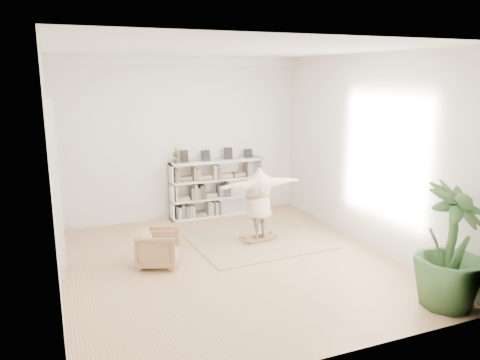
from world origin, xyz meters
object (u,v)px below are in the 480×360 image
at_px(armchair, 159,248).
at_px(houseplant, 451,247).
at_px(rocker_board, 258,238).
at_px(person, 259,201).
at_px(bookshelf, 217,189).

xyz_separation_m(armchair, houseplant, (3.46, -2.96, 0.57)).
bearing_deg(rocker_board, armchair, -171.22).
bearing_deg(armchair, person, -56.30).
xyz_separation_m(rocker_board, houseplant, (1.39, -3.39, 0.81)).
height_order(rocker_board, person, person).
bearing_deg(bookshelf, person, -85.26).
height_order(armchair, houseplant, houseplant).
bearing_deg(bookshelf, armchair, -128.36).
bearing_deg(armchair, rocker_board, -56.30).
relative_size(armchair, person, 0.40).
bearing_deg(person, rocker_board, 42.11).
relative_size(bookshelf, armchair, 3.20).
distance_m(rocker_board, person, 0.76).
relative_size(rocker_board, person, 0.31).
xyz_separation_m(person, houseplant, (1.39, -3.39, 0.05)).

